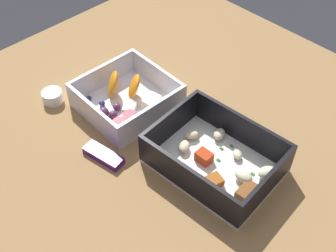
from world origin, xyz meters
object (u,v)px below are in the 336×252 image
object	(u,v)px
paper_cup_liner	(53,97)
pasta_container	(216,159)
candy_bar	(103,155)
fruit_bowl	(126,99)

from	to	relation	value
paper_cup_liner	pasta_container	bearing A→B (deg)	-162.53
candy_bar	paper_cup_liner	xyz separation A→B (cm)	(16.97, -1.81, 0.49)
pasta_container	fruit_bowl	bearing A→B (deg)	-1.02
pasta_container	paper_cup_liner	size ratio (longest dim) A/B	5.38
pasta_container	paper_cup_liner	xyz separation A→B (cm)	(30.73, 9.67, -0.83)
fruit_bowl	candy_bar	distance (cm)	12.23
paper_cup_liner	fruit_bowl	bearing A→B (deg)	-141.08
fruit_bowl	candy_bar	bearing A→B (deg)	121.85
candy_bar	paper_cup_liner	world-z (taller)	paper_cup_liner
pasta_container	fruit_bowl	distance (cm)	20.22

